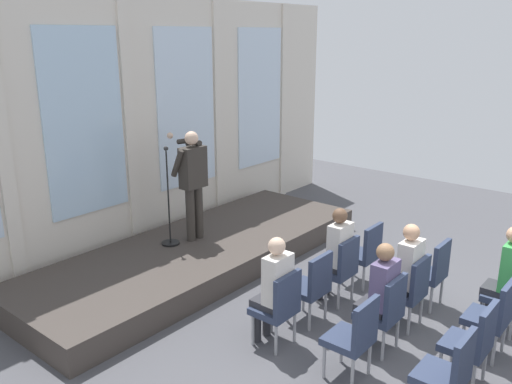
{
  "coord_description": "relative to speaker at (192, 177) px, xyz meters",
  "views": [
    {
      "loc": [
        -5.4,
        -1.35,
        3.52
      ],
      "look_at": [
        0.03,
        3.14,
        1.41
      ],
      "focal_mm": 37.26,
      "sensor_mm": 36.0,
      "label": 1
    }
  ],
  "objects": [
    {
      "name": "chair_r0_c2",
      "position": [
        0.25,
        -2.54,
        -0.84
      ],
      "size": [
        0.46,
        0.44,
        0.94
      ],
      "color": "#99999E",
      "rests_on": "ground"
    },
    {
      "name": "audience_r1_c1",
      "position": [
        -0.43,
        -3.44,
        -0.65
      ],
      "size": [
        0.36,
        0.39,
        1.32
      ],
      "color": "#2D2D33",
      "rests_on": "ground"
    },
    {
      "name": "ground_plane",
      "position": [
        -0.09,
        -4.47,
        -1.38
      ],
      "size": [
        14.6,
        14.6,
        0.0
      ],
      "primitive_type": "plane",
      "color": "#4C4C51"
    },
    {
      "name": "chair_r2_c0",
      "position": [
        -1.11,
        -4.51,
        -0.84
      ],
      "size": [
        0.46,
        0.44,
        0.94
      ],
      "color": "#99999E",
      "rests_on": "ground"
    },
    {
      "name": "stage_platform",
      "position": [
        -0.09,
        -0.19,
        -1.2
      ],
      "size": [
        5.9,
        2.08,
        0.37
      ],
      "primitive_type": "cube",
      "color": "#3F3833",
      "rests_on": "ground"
    },
    {
      "name": "chair_r1_c2",
      "position": [
        0.25,
        -3.53,
        -0.84
      ],
      "size": [
        0.46,
        0.44,
        0.94
      ],
      "color": "#99999E",
      "rests_on": "ground"
    },
    {
      "name": "chair_r0_c3",
      "position": [
        0.93,
        -2.54,
        -0.84
      ],
      "size": [
        0.46,
        0.44,
        0.94
      ],
      "color": "#99999E",
      "rests_on": "ground"
    },
    {
      "name": "chair_r0_c1",
      "position": [
        -0.43,
        -2.54,
        -0.84
      ],
      "size": [
        0.46,
        0.44,
        0.94
      ],
      "color": "#99999E",
      "rests_on": "ground"
    },
    {
      "name": "speaker",
      "position": [
        0.0,
        0.0,
        0.0
      ],
      "size": [
        0.52,
        0.69,
        1.74
      ],
      "color": "#332D28",
      "rests_on": "stage_platform"
    },
    {
      "name": "audience_r0_c2",
      "position": [
        0.25,
        -2.46,
        -0.64
      ],
      "size": [
        0.36,
        0.39,
        1.34
      ],
      "color": "#2D2D33",
      "rests_on": "ground"
    },
    {
      "name": "rear_partition",
      "position": [
        -0.05,
        1.14,
        0.7
      ],
      "size": [
        10.24,
        0.14,
        4.11
      ],
      "color": "silver",
      "rests_on": "ground"
    },
    {
      "name": "chair_r2_c3",
      "position": [
        0.93,
        -4.51,
        -0.84
      ],
      "size": [
        0.46,
        0.44,
        0.94
      ],
      "color": "#99999E",
      "rests_on": "ground"
    },
    {
      "name": "chair_r1_c3",
      "position": [
        0.93,
        -3.53,
        -0.84
      ],
      "size": [
        0.46,
        0.44,
        0.94
      ],
      "color": "#99999E",
      "rests_on": "ground"
    },
    {
      "name": "chair_r1_c0",
      "position": [
        -1.11,
        -3.53,
        -0.84
      ],
      "size": [
        0.46,
        0.44,
        0.94
      ],
      "color": "#99999E",
      "rests_on": "ground"
    },
    {
      "name": "chair_r2_c2",
      "position": [
        0.25,
        -4.51,
        -0.84
      ],
      "size": [
        0.46,
        0.44,
        0.94
      ],
      "color": "#99999E",
      "rests_on": "ground"
    },
    {
      "name": "mic_stand",
      "position": [
        -0.4,
        0.12,
        -0.67
      ],
      "size": [
        0.28,
        0.28,
        1.55
      ],
      "color": "black",
      "rests_on": "stage_platform"
    },
    {
      "name": "chair_r2_c1",
      "position": [
        -0.43,
        -4.51,
        -0.84
      ],
      "size": [
        0.46,
        0.44,
        0.94
      ],
      "color": "#99999E",
      "rests_on": "ground"
    },
    {
      "name": "audience_r2_c3",
      "position": [
        0.93,
        -4.43,
        -0.63
      ],
      "size": [
        0.36,
        0.39,
        1.36
      ],
      "color": "#2D2D33",
      "rests_on": "ground"
    },
    {
      "name": "chair_r0_c0",
      "position": [
        -1.11,
        -2.54,
        -0.84
      ],
      "size": [
        0.46,
        0.44,
        0.94
      ],
      "color": "#99999E",
      "rests_on": "ground"
    },
    {
      "name": "chair_r1_c1",
      "position": [
        -0.43,
        -3.53,
        -0.84
      ],
      "size": [
        0.46,
        0.44,
        0.94
      ],
      "color": "#99999E",
      "rests_on": "ground"
    },
    {
      "name": "audience_r0_c0",
      "position": [
        -1.11,
        -2.46,
        -0.63
      ],
      "size": [
        0.36,
        0.39,
        1.35
      ],
      "color": "#2D2D33",
      "rests_on": "ground"
    },
    {
      "name": "audience_r1_c2",
      "position": [
        0.25,
        -3.45,
        -0.63
      ],
      "size": [
        0.36,
        0.39,
        1.35
      ],
      "color": "#2D2D33",
      "rests_on": "ground"
    }
  ]
}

